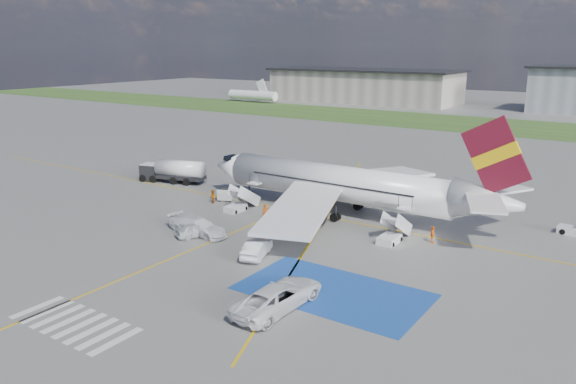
# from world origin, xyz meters

# --- Properties ---
(ground) EXTENTS (400.00, 400.00, 0.00)m
(ground) POSITION_xyz_m (0.00, 0.00, 0.00)
(ground) COLOR #60605E
(ground) RESTS_ON ground
(grass_strip) EXTENTS (400.00, 30.00, 0.01)m
(grass_strip) POSITION_xyz_m (0.00, 95.00, 0.01)
(grass_strip) COLOR #2D4C1E
(grass_strip) RESTS_ON ground
(taxiway_line_main) EXTENTS (120.00, 0.20, 0.01)m
(taxiway_line_main) POSITION_xyz_m (0.00, 12.00, 0.01)
(taxiway_line_main) COLOR gold
(taxiway_line_main) RESTS_ON ground
(taxiway_line_cross) EXTENTS (0.20, 60.00, 0.01)m
(taxiway_line_cross) POSITION_xyz_m (-5.00, -10.00, 0.01)
(taxiway_line_cross) COLOR gold
(taxiway_line_cross) RESTS_ON ground
(taxiway_line_diag) EXTENTS (20.71, 56.45, 0.01)m
(taxiway_line_diag) POSITION_xyz_m (0.00, 12.00, 0.01)
(taxiway_line_diag) COLOR gold
(taxiway_line_diag) RESTS_ON ground
(staging_box) EXTENTS (14.00, 8.00, 0.01)m
(staging_box) POSITION_xyz_m (10.00, -4.00, 0.01)
(staging_box) COLOR #184294
(staging_box) RESTS_ON ground
(crosswalk) EXTENTS (9.00, 4.00, 0.01)m
(crosswalk) POSITION_xyz_m (-1.80, -18.00, 0.01)
(crosswalk) COLOR silver
(crosswalk) RESTS_ON ground
(terminal_west) EXTENTS (60.00, 22.00, 10.00)m
(terminal_west) POSITION_xyz_m (-55.00, 130.00, 5.00)
(terminal_west) COLOR gray
(terminal_west) RESTS_ON ground
(airliner) EXTENTS (36.81, 32.95, 11.92)m
(airliner) POSITION_xyz_m (1.51, 14.00, 3.39)
(airliner) COLOR white
(airliner) RESTS_ON ground
(airstairs_fwd) EXTENTS (1.90, 5.20, 3.60)m
(airstairs_fwd) POSITION_xyz_m (-9.50, 8.70, 0.62)
(airstairs_fwd) COLOR white
(airstairs_fwd) RESTS_ON ground
(airstairs_aft) EXTENTS (1.90, 5.20, 3.60)m
(airstairs_aft) POSITION_xyz_m (9.00, 8.70, 0.62)
(airstairs_aft) COLOR white
(airstairs_aft) RESTS_ON ground
(fuel_tanker) EXTENTS (9.27, 4.71, 3.07)m
(fuel_tanker) POSITION_xyz_m (-25.16, 14.20, 1.29)
(fuel_tanker) COLOR black
(fuel_tanker) RESTS_ON ground
(gpu_cart) EXTENTS (2.15, 1.78, 1.55)m
(gpu_cart) POSITION_xyz_m (-13.24, 11.05, 0.70)
(gpu_cart) COLOR white
(gpu_cart) RESTS_ON ground
(car_silver_a) EXTENTS (3.11, 4.21, 1.33)m
(car_silver_a) POSITION_xyz_m (-7.22, -0.52, 0.67)
(car_silver_a) COLOR silver
(car_silver_a) RESTS_ON ground
(car_silver_b) EXTENTS (3.03, 4.87, 1.52)m
(car_silver_b) POSITION_xyz_m (0.86, -1.43, 0.76)
(car_silver_b) COLOR silver
(car_silver_b) RESTS_ON ground
(van_white_a) EXTENTS (3.06, 6.34, 2.35)m
(van_white_a) POSITION_xyz_m (8.14, -8.48, 1.17)
(van_white_a) COLOR white
(van_white_a) RESTS_ON ground
(van_white_b) EXTENTS (5.52, 2.62, 2.10)m
(van_white_b) POSITION_xyz_m (-7.72, 0.29, 1.05)
(van_white_b) COLOR white
(van_white_b) RESTS_ON ground
(crew_fwd) EXTENTS (0.76, 0.76, 1.78)m
(crew_fwd) POSITION_xyz_m (-4.66, 7.30, 0.89)
(crew_fwd) COLOR #E2520B
(crew_fwd) RESTS_ON ground
(crew_nose) EXTENTS (0.99, 1.00, 1.62)m
(crew_nose) POSITION_xyz_m (-13.75, 9.25, 0.81)
(crew_nose) COLOR orange
(crew_nose) RESTS_ON ground
(crew_aft) EXTENTS (0.65, 1.02, 1.61)m
(crew_aft) POSITION_xyz_m (12.30, 10.62, 0.80)
(crew_aft) COLOR orange
(crew_aft) RESTS_ON ground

